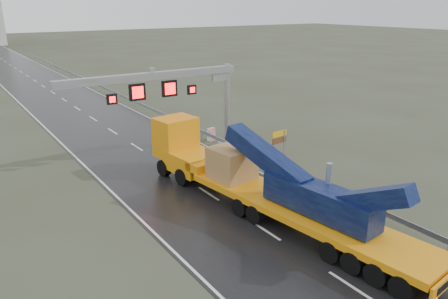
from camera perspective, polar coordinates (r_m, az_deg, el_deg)
ground at (r=22.29m, az=12.16°, el=-14.54°), size 400.00×400.00×0.00m
road at (r=55.73m, az=-18.61°, el=5.10°), size 11.00×200.00×0.02m
guardrail at (r=48.42m, az=-8.44°, el=4.80°), size 0.20×140.00×1.40m
sign_gantry at (r=35.13m, az=-6.13°, el=7.92°), size 14.90×1.20×7.42m
heavy_haul_truck at (r=27.05m, az=2.95°, el=-3.38°), size 5.54×21.43×4.99m
exit_sign_pair at (r=34.66m, az=7.23°, el=1.25°), size 1.51×0.21×2.59m
striped_barrier at (r=40.14m, az=-1.67°, el=1.99°), size 0.78×0.54×1.20m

